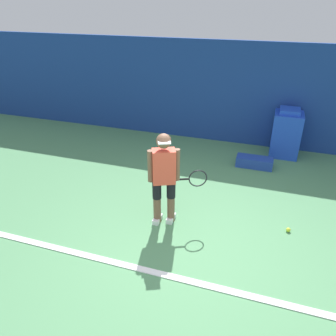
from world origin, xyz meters
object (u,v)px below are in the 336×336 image
tennis_player (165,176)px  covered_chair (286,133)px  equipment_bag (254,162)px  tennis_ball (288,230)px

tennis_player → covered_chair: size_ratio=1.39×
covered_chair → equipment_bag: (-0.57, -0.82, -0.41)m
covered_chair → equipment_bag: 1.08m
tennis_player → equipment_bag: (1.20, 2.40, -0.73)m
tennis_player → covered_chair: bearing=36.6°
tennis_ball → equipment_bag: size_ratio=0.09×
tennis_player → tennis_ball: bearing=-14.6°
tennis_player → tennis_ball: 2.09m
tennis_player → tennis_ball: tennis_player is taller
tennis_ball → covered_chair: size_ratio=0.06×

